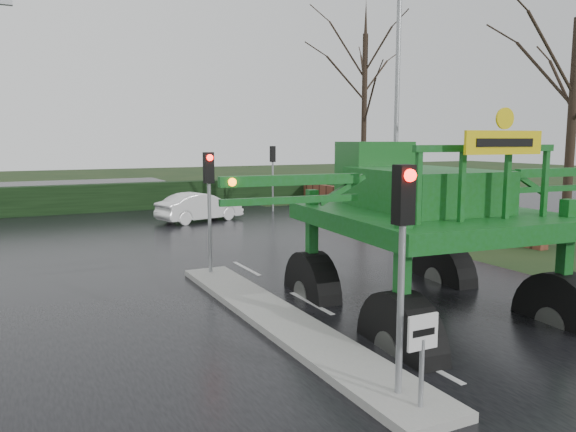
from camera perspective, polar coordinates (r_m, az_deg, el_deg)
name	(u,v)px	position (r m, az deg, el deg)	size (l,w,h in m)	color
ground	(422,364)	(10.36, 13.48, -14.37)	(140.00, 140.00, 0.00)	black
road_main	(223,257)	(18.79, -6.57, -4.14)	(14.00, 80.00, 0.02)	black
road_cross	(175,231)	(24.42, -11.42, -1.48)	(80.00, 12.00, 0.02)	black
median_island	(280,320)	(12.04, -0.81, -10.55)	(1.20, 10.00, 0.16)	gray
hedge_row	(135,197)	(32.06, -15.24, 1.92)	(44.00, 0.90, 1.50)	black
brick_wall	(377,204)	(28.88, 9.06, 1.18)	(0.40, 20.00, 1.20)	#592D1E
keep_left_sign	(422,346)	(8.13, 13.49, -12.69)	(0.50, 0.07, 1.35)	gray
traffic_signal_near	(403,231)	(8.11, 11.60, -1.47)	(0.26, 0.33, 3.52)	gray
traffic_signal_mid	(209,186)	(15.64, -8.03, 3.01)	(0.26, 0.33, 3.52)	gray
traffic_signal_far	(273,164)	(30.16, -1.57, 5.35)	(0.26, 0.33, 3.52)	gray
street_light_right	(391,88)	(24.20, 10.45, 12.68)	(3.85, 0.30, 10.00)	gray
tree_right_near	(573,101)	(22.23, 27.00, 10.37)	(5.60, 5.60, 9.64)	black
tree_right_far	(364,95)	(34.33, 7.78, 12.10)	(7.00, 7.00, 12.05)	black
crop_sprayer	(396,208)	(10.46, 10.92, 0.83)	(9.93, 6.54, 5.56)	black
white_sedan	(200,222)	(26.97, -8.91, -0.56)	(1.44, 4.13, 1.36)	white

